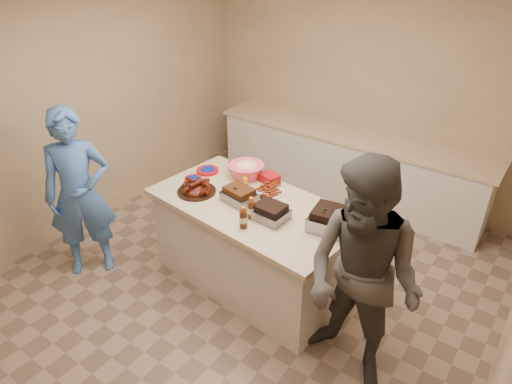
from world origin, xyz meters
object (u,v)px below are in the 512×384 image
Objects in this scene: rib_platter at (197,192)px; guest_gray at (349,369)px; island at (253,280)px; coleslaw_bowl at (246,177)px; plastic_cup at (232,169)px; bbq_bottle_a at (243,227)px; bbq_bottle_b at (251,218)px; guest_blue at (95,265)px; roasting_pan at (329,228)px; mustard_bottle at (245,186)px.

guest_gray is at bearing -8.42° from rib_platter.
island reaches higher than guest_gray.
coleslaw_bowl is 0.24m from plastic_cup.
bbq_bottle_a reaches higher than rib_platter.
guest_gray is (1.14, -0.22, -0.92)m from bbq_bottle_b.
plastic_cup is at bearing 2.32° from guest_blue.
rib_platter is at bearing -179.88° from roasting_pan.
roasting_pan reaches higher than guest_gray.
bbq_bottle_b reaches higher than guest_gray.
coleslaw_bowl is 1.89m from guest_blue.
mustard_bottle is 0.07× the size of guest_blue.
roasting_pan is 2.60m from guest_blue.
roasting_pan is 3.35× the size of plastic_cup.
bbq_bottle_b is 0.12× the size of guest_blue.
mustard_bottle is 1.90m from guest_gray.
guest_blue is at bearing -145.59° from rib_platter.
bbq_bottle_b is 1.63× the size of mustard_bottle.
coleslaw_bowl is at bearing 139.21° from island.
coleslaw_bowl is (-1.11, 0.32, -0.00)m from roasting_pan.
guest_blue is at bearing -141.09° from mustard_bottle.
island is 0.98m from mustard_bottle.
bbq_bottle_b is 0.11× the size of guest_gray.
mustard_bottle reaches higher than plastic_cup.
coleslaw_bowl reaches higher than guest_gray.
mustard_bottle reaches higher than guest_gray.
roasting_pan is at bearing -15.68° from plastic_cup.
guest_gray is (1.11, -0.06, -0.92)m from bbq_bottle_a.
guest_blue is (-0.95, -0.65, -0.92)m from rib_platter.
roasting_pan is (0.75, 0.06, 0.92)m from island.
bbq_bottle_b is at bearing -4.64° from rib_platter.
rib_platter is 0.58m from plastic_cup.
mustard_bottle is 1.34× the size of plastic_cup.
rib_platter is 1.33m from roasting_pan.
guest_gray is at bearing -3.09° from bbq_bottle_a.
guest_blue is at bearing -165.33° from bbq_bottle_a.
island is 1.71m from guest_blue.
guest_gray is at bearing -51.12° from roasting_pan.
guest_blue is (-1.52, -0.80, 0.00)m from island.
roasting_pan is (1.32, 0.20, 0.00)m from rib_platter.
guest_gray is at bearing -22.69° from mustard_bottle.
coleslaw_bowl reaches higher than bbq_bottle_b.
coleslaw_bowl reaches higher than mustard_bottle.
plastic_cup is 1.80m from guest_blue.
bbq_bottle_a is 0.11× the size of guest_blue.
island is at bearing -46.65° from coleslaw_bowl.
coleslaw_bowl is at bearing -14.21° from plastic_cup.
roasting_pan is at bearing 22.66° from bbq_bottle_b.
bbq_bottle_b is (0.13, -0.20, 0.92)m from island.
guest_blue is at bearing -146.40° from island.
bbq_bottle_b is (0.70, -0.06, 0.00)m from rib_platter.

